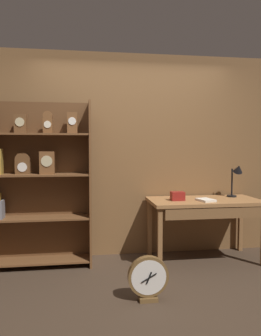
{
  "coord_description": "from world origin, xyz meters",
  "views": [
    {
      "loc": [
        -0.61,
        -2.74,
        1.39
      ],
      "look_at": [
        -0.12,
        0.7,
        1.17
      ],
      "focal_mm": 33.98,
      "sensor_mm": 36.0,
      "label": 1
    }
  ],
  "objects_px": {
    "bookshelf": "(32,181)",
    "open_repair_manual": "(206,200)",
    "workbench": "(205,207)",
    "desk_lamp": "(237,175)",
    "round_clock_large": "(148,278)",
    "toolbox_small": "(178,196)"
  },
  "relations": [
    {
      "from": "bookshelf",
      "to": "open_repair_manual",
      "type": "distance_m",
      "value": 2.05
    },
    {
      "from": "workbench",
      "to": "open_repair_manual",
      "type": "distance_m",
      "value": 0.14
    },
    {
      "from": "bookshelf",
      "to": "desk_lamp",
      "type": "distance_m",
      "value": 2.53
    },
    {
      "from": "workbench",
      "to": "round_clock_large",
      "type": "height_order",
      "value": "workbench"
    },
    {
      "from": "bookshelf",
      "to": "workbench",
      "type": "xyz_separation_m",
      "value": [
        2.06,
        -0.11,
        -0.34
      ]
    },
    {
      "from": "desk_lamp",
      "to": "open_repair_manual",
      "type": "height_order",
      "value": "desk_lamp"
    },
    {
      "from": "desk_lamp",
      "to": "toolbox_small",
      "type": "distance_m",
      "value": 0.87
    },
    {
      "from": "bookshelf",
      "to": "round_clock_large",
      "type": "bearing_deg",
      "value": -41.34
    },
    {
      "from": "toolbox_small",
      "to": "workbench",
      "type": "bearing_deg",
      "value": -0.2
    },
    {
      "from": "open_repair_manual",
      "to": "bookshelf",
      "type": "bearing_deg",
      "value": 161.19
    },
    {
      "from": "workbench",
      "to": "desk_lamp",
      "type": "distance_m",
      "value": 0.62
    },
    {
      "from": "bookshelf",
      "to": "toolbox_small",
      "type": "xyz_separation_m",
      "value": [
        1.71,
        -0.11,
        -0.2
      ]
    },
    {
      "from": "bookshelf",
      "to": "desk_lamp",
      "type": "bearing_deg",
      "value": 0.58
    },
    {
      "from": "round_clock_large",
      "to": "toolbox_small",
      "type": "bearing_deg",
      "value": 59.37
    },
    {
      "from": "toolbox_small",
      "to": "open_repair_manual",
      "type": "height_order",
      "value": "toolbox_small"
    },
    {
      "from": "round_clock_large",
      "to": "desk_lamp",
      "type": "bearing_deg",
      "value": 37.67
    },
    {
      "from": "desk_lamp",
      "to": "open_repair_manual",
      "type": "bearing_deg",
      "value": -155.25
    },
    {
      "from": "round_clock_large",
      "to": "bookshelf",
      "type": "bearing_deg",
      "value": 138.66
    },
    {
      "from": "toolbox_small",
      "to": "round_clock_large",
      "type": "xyz_separation_m",
      "value": [
        -0.54,
        -0.92,
        -0.6
      ]
    },
    {
      "from": "bookshelf",
      "to": "open_repair_manual",
      "type": "xyz_separation_m",
      "value": [
        2.03,
        -0.21,
        -0.24
      ]
    },
    {
      "from": "workbench",
      "to": "toolbox_small",
      "type": "bearing_deg",
      "value": 179.8
    },
    {
      "from": "bookshelf",
      "to": "round_clock_large",
      "type": "height_order",
      "value": "bookshelf"
    }
  ]
}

